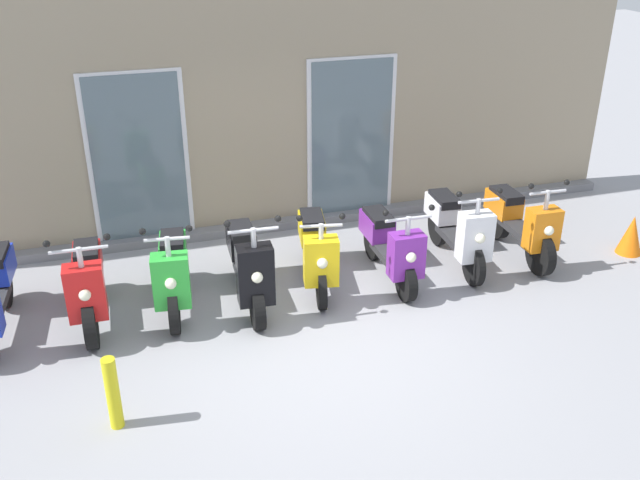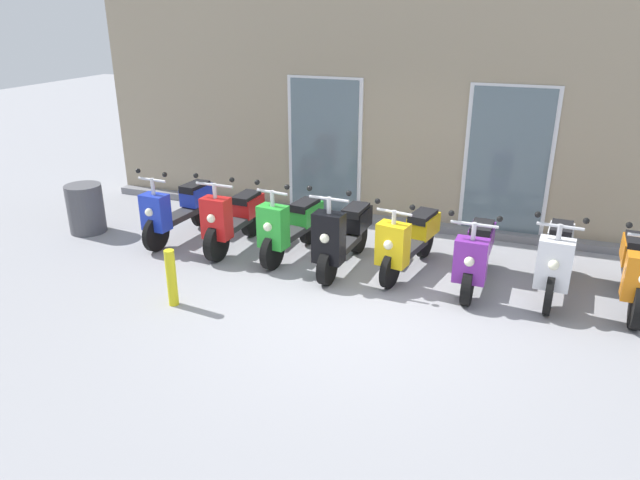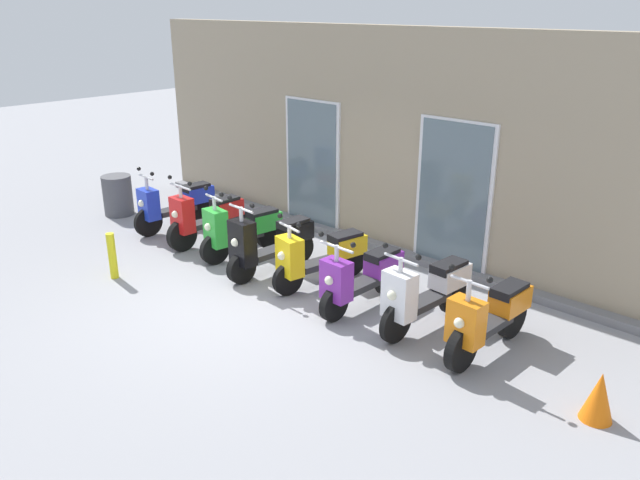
{
  "view_description": "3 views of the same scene",
  "coord_description": "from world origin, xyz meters",
  "px_view_note": "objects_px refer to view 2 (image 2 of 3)",
  "views": [
    {
      "loc": [
        -1.78,
        -5.84,
        4.12
      ],
      "look_at": [
        0.31,
        0.79,
        0.77
      ],
      "focal_mm": 39.43,
      "sensor_mm": 36.0,
      "label": 1
    },
    {
      "loc": [
        1.79,
        -5.95,
        3.31
      ],
      "look_at": [
        -0.57,
        0.4,
        0.61
      ],
      "focal_mm": 32.97,
      "sensor_mm": 36.0,
      "label": 2
    },
    {
      "loc": [
        6.05,
        -4.87,
        3.83
      ],
      "look_at": [
        0.62,
        0.93,
        0.82
      ],
      "focal_mm": 35.28,
      "sensor_mm": 36.0,
      "label": 3
    }
  ],
  "objects_px": {
    "scooter_orange": "(637,271)",
    "curb_bollard": "(171,278)",
    "scooter_black": "(343,235)",
    "scooter_green": "(291,225)",
    "scooter_blue": "(179,208)",
    "scooter_white": "(556,257)",
    "scooter_red": "(234,218)",
    "trash_bin": "(86,209)",
    "scooter_yellow": "(409,239)",
    "scooter_purple": "(476,253)"
  },
  "relations": [
    {
      "from": "scooter_green",
      "to": "scooter_purple",
      "type": "relative_size",
      "value": 0.99
    },
    {
      "from": "scooter_white",
      "to": "scooter_orange",
      "type": "xyz_separation_m",
      "value": [
        0.88,
        -0.02,
        -0.04
      ]
    },
    {
      "from": "scooter_blue",
      "to": "scooter_white",
      "type": "height_order",
      "value": "scooter_white"
    },
    {
      "from": "scooter_yellow",
      "to": "scooter_orange",
      "type": "xyz_separation_m",
      "value": [
        2.7,
        -0.06,
        -0.0
      ]
    },
    {
      "from": "scooter_black",
      "to": "scooter_orange",
      "type": "bearing_deg",
      "value": 2.36
    },
    {
      "from": "scooter_black",
      "to": "scooter_purple",
      "type": "height_order",
      "value": "scooter_black"
    },
    {
      "from": "scooter_purple",
      "to": "curb_bollard",
      "type": "bearing_deg",
      "value": -151.63
    },
    {
      "from": "scooter_blue",
      "to": "scooter_black",
      "type": "height_order",
      "value": "scooter_black"
    },
    {
      "from": "scooter_blue",
      "to": "scooter_purple",
      "type": "distance_m",
      "value": 4.41
    },
    {
      "from": "scooter_black",
      "to": "scooter_white",
      "type": "relative_size",
      "value": 0.98
    },
    {
      "from": "scooter_green",
      "to": "scooter_white",
      "type": "distance_m",
      "value": 3.48
    },
    {
      "from": "scooter_green",
      "to": "scooter_orange",
      "type": "bearing_deg",
      "value": 0.05
    },
    {
      "from": "scooter_red",
      "to": "trash_bin",
      "type": "xyz_separation_m",
      "value": [
        -2.49,
        -0.21,
        -0.08
      ]
    },
    {
      "from": "scooter_white",
      "to": "curb_bollard",
      "type": "relative_size",
      "value": 2.35
    },
    {
      "from": "trash_bin",
      "to": "scooter_orange",
      "type": "bearing_deg",
      "value": 1.7
    },
    {
      "from": "scooter_yellow",
      "to": "scooter_purple",
      "type": "xyz_separation_m",
      "value": [
        0.88,
        -0.14,
        -0.02
      ]
    },
    {
      "from": "scooter_blue",
      "to": "scooter_purple",
      "type": "relative_size",
      "value": 1.07
    },
    {
      "from": "scooter_white",
      "to": "scooter_orange",
      "type": "relative_size",
      "value": 1.02
    },
    {
      "from": "scooter_orange",
      "to": "curb_bollard",
      "type": "xyz_separation_m",
      "value": [
        -5.1,
        -1.86,
        -0.11
      ]
    },
    {
      "from": "scooter_blue",
      "to": "curb_bollard",
      "type": "height_order",
      "value": "scooter_blue"
    },
    {
      "from": "scooter_purple",
      "to": "curb_bollard",
      "type": "xyz_separation_m",
      "value": [
        -3.28,
        -1.77,
        -0.09
      ]
    },
    {
      "from": "scooter_purple",
      "to": "trash_bin",
      "type": "relative_size",
      "value": 2.02
    },
    {
      "from": "scooter_red",
      "to": "scooter_green",
      "type": "relative_size",
      "value": 1.03
    },
    {
      "from": "scooter_green",
      "to": "curb_bollard",
      "type": "xyz_separation_m",
      "value": [
        -0.74,
        -1.85,
        -0.11
      ]
    },
    {
      "from": "scooter_yellow",
      "to": "scooter_white",
      "type": "distance_m",
      "value": 1.81
    },
    {
      "from": "scooter_white",
      "to": "scooter_black",
      "type": "bearing_deg",
      "value": -176.48
    },
    {
      "from": "scooter_yellow",
      "to": "trash_bin",
      "type": "bearing_deg",
      "value": -176.77
    },
    {
      "from": "scooter_white",
      "to": "curb_bollard",
      "type": "xyz_separation_m",
      "value": [
        -4.22,
        -1.87,
        -0.15
      ]
    },
    {
      "from": "scooter_green",
      "to": "scooter_purple",
      "type": "xyz_separation_m",
      "value": [
        2.54,
        -0.08,
        -0.02
      ]
    },
    {
      "from": "scooter_blue",
      "to": "curb_bollard",
      "type": "bearing_deg",
      "value": -59.4
    },
    {
      "from": "scooter_red",
      "to": "scooter_purple",
      "type": "bearing_deg",
      "value": -1.12
    },
    {
      "from": "scooter_blue",
      "to": "scooter_red",
      "type": "height_order",
      "value": "scooter_red"
    },
    {
      "from": "scooter_purple",
      "to": "scooter_white",
      "type": "bearing_deg",
      "value": 6.15
    },
    {
      "from": "trash_bin",
      "to": "scooter_yellow",
      "type": "bearing_deg",
      "value": 3.23
    },
    {
      "from": "scooter_purple",
      "to": "curb_bollard",
      "type": "distance_m",
      "value": 3.73
    },
    {
      "from": "scooter_blue",
      "to": "scooter_black",
      "type": "distance_m",
      "value": 2.68
    },
    {
      "from": "scooter_black",
      "to": "scooter_green",
      "type": "bearing_deg",
      "value": 170.1
    },
    {
      "from": "curb_bollard",
      "to": "scooter_black",
      "type": "bearing_deg",
      "value": 47.74
    },
    {
      "from": "scooter_yellow",
      "to": "scooter_purple",
      "type": "height_order",
      "value": "scooter_purple"
    },
    {
      "from": "scooter_black",
      "to": "scooter_white",
      "type": "bearing_deg",
      "value": 3.52
    },
    {
      "from": "scooter_black",
      "to": "scooter_blue",
      "type": "bearing_deg",
      "value": 175.91
    },
    {
      "from": "scooter_green",
      "to": "scooter_orange",
      "type": "distance_m",
      "value": 4.36
    },
    {
      "from": "scooter_blue",
      "to": "trash_bin",
      "type": "distance_m",
      "value": 1.55
    },
    {
      "from": "scooter_black",
      "to": "scooter_purple",
      "type": "bearing_deg",
      "value": 2.1
    },
    {
      "from": "scooter_green",
      "to": "scooter_red",
      "type": "bearing_deg",
      "value": -179.26
    },
    {
      "from": "scooter_red",
      "to": "scooter_orange",
      "type": "relative_size",
      "value": 0.97
    },
    {
      "from": "scooter_white",
      "to": "trash_bin",
      "type": "height_order",
      "value": "scooter_white"
    },
    {
      "from": "scooter_blue",
      "to": "scooter_yellow",
      "type": "height_order",
      "value": "scooter_blue"
    },
    {
      "from": "scooter_green",
      "to": "scooter_blue",
      "type": "bearing_deg",
      "value": 178.49
    },
    {
      "from": "scooter_blue",
      "to": "scooter_red",
      "type": "xyz_separation_m",
      "value": [
        0.97,
        -0.06,
        -0.02
      ]
    }
  ]
}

